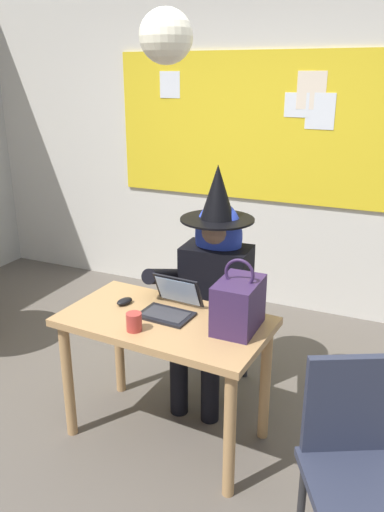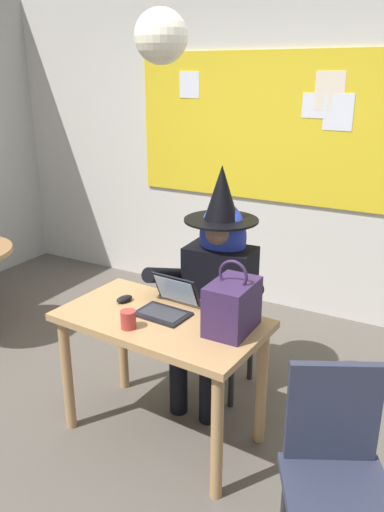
{
  "view_description": "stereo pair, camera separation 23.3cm",
  "coord_description": "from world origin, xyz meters",
  "px_view_note": "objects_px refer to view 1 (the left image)",
  "views": [
    {
      "loc": [
        1.36,
        -2.12,
        1.98
      ],
      "look_at": [
        0.24,
        0.34,
        1.01
      ],
      "focal_mm": 36.02,
      "sensor_mm": 36.0,
      "label": 1
    },
    {
      "loc": [
        1.57,
        -2.02,
        1.98
      ],
      "look_at": [
        0.24,
        0.34,
        1.01
      ],
      "focal_mm": 36.02,
      "sensor_mm": 36.0,
      "label": 2
    }
  ],
  "objects_px": {
    "person_costumed": "(213,276)",
    "desk_main": "(165,339)",
    "laptop": "(171,305)",
    "chair_at_desk": "(219,311)",
    "computer_mouse": "(125,301)",
    "chair_extra_corner": "(354,456)",
    "handbag": "(238,304)",
    "coffee_mug": "(134,322)"
  },
  "relations": [
    {
      "from": "desk_main",
      "to": "computer_mouse",
      "type": "distance_m",
      "value": 0.33
    },
    {
      "from": "desk_main",
      "to": "laptop",
      "type": "height_order",
      "value": "laptop"
    },
    {
      "from": "desk_main",
      "to": "handbag",
      "type": "relative_size",
      "value": 3.02
    },
    {
      "from": "handbag",
      "to": "coffee_mug",
      "type": "height_order",
      "value": "handbag"
    },
    {
      "from": "computer_mouse",
      "to": "chair_at_desk",
      "type": "bearing_deg",
      "value": 75.85
    },
    {
      "from": "chair_at_desk",
      "to": "computer_mouse",
      "type": "relative_size",
      "value": 8.66
    },
    {
      "from": "laptop",
      "to": "chair_extra_corner",
      "type": "relative_size",
      "value": 0.33
    },
    {
      "from": "person_costumed",
      "to": "chair_at_desk",
      "type": "bearing_deg",
      "value": -179.44
    },
    {
      "from": "handbag",
      "to": "chair_extra_corner",
      "type": "distance_m",
      "value": 0.87
    },
    {
      "from": "laptop",
      "to": "handbag",
      "type": "xyz_separation_m",
      "value": [
        0.39,
        -0.02,
        0.09
      ]
    },
    {
      "from": "computer_mouse",
      "to": "desk_main",
      "type": "bearing_deg",
      "value": 2.28
    },
    {
      "from": "chair_at_desk",
      "to": "person_costumed",
      "type": "xyz_separation_m",
      "value": [
        0.01,
        -0.12,
        0.3
      ]
    },
    {
      "from": "computer_mouse",
      "to": "handbag",
      "type": "distance_m",
      "value": 0.69
    },
    {
      "from": "computer_mouse",
      "to": "chair_extra_corner",
      "type": "height_order",
      "value": "chair_extra_corner"
    },
    {
      "from": "coffee_mug",
      "to": "chair_extra_corner",
      "type": "height_order",
      "value": "chair_extra_corner"
    },
    {
      "from": "coffee_mug",
      "to": "chair_extra_corner",
      "type": "xyz_separation_m",
      "value": [
        1.13,
        -0.18,
        -0.29
      ]
    },
    {
      "from": "desk_main",
      "to": "chair_extra_corner",
      "type": "height_order",
      "value": "chair_extra_corner"
    },
    {
      "from": "desk_main",
      "to": "computer_mouse",
      "type": "relative_size",
      "value": 10.97
    },
    {
      "from": "chair_at_desk",
      "to": "handbag",
      "type": "relative_size",
      "value": 2.38
    },
    {
      "from": "laptop",
      "to": "chair_at_desk",
      "type": "bearing_deg",
      "value": 88.85
    },
    {
      "from": "handbag",
      "to": "coffee_mug",
      "type": "xyz_separation_m",
      "value": [
        -0.47,
        -0.24,
        -0.09
      ]
    },
    {
      "from": "computer_mouse",
      "to": "person_costumed",
      "type": "bearing_deg",
      "value": 69.44
    },
    {
      "from": "handbag",
      "to": "chair_extra_corner",
      "type": "relative_size",
      "value": 0.42
    },
    {
      "from": "laptop",
      "to": "chair_extra_corner",
      "type": "bearing_deg",
      "value": -18.83
    },
    {
      "from": "desk_main",
      "to": "person_costumed",
      "type": "bearing_deg",
      "value": 84.27
    },
    {
      "from": "person_costumed",
      "to": "desk_main",
      "type": "bearing_deg",
      "value": -8.67
    },
    {
      "from": "person_costumed",
      "to": "computer_mouse",
      "type": "relative_size",
      "value": 14.2
    },
    {
      "from": "computer_mouse",
      "to": "coffee_mug",
      "type": "distance_m",
      "value": 0.33
    },
    {
      "from": "desk_main",
      "to": "chair_at_desk",
      "type": "relative_size",
      "value": 1.27
    },
    {
      "from": "handbag",
      "to": "laptop",
      "type": "bearing_deg",
      "value": 177.16
    },
    {
      "from": "person_costumed",
      "to": "laptop",
      "type": "distance_m",
      "value": 0.47
    },
    {
      "from": "laptop",
      "to": "computer_mouse",
      "type": "xyz_separation_m",
      "value": [
        -0.29,
        -0.01,
        -0.03
      ]
    },
    {
      "from": "chair_extra_corner",
      "to": "chair_at_desk",
      "type": "bearing_deg",
      "value": -163.1
    },
    {
      "from": "chair_at_desk",
      "to": "laptop",
      "type": "distance_m",
      "value": 0.66
    },
    {
      "from": "handbag",
      "to": "chair_extra_corner",
      "type": "height_order",
      "value": "handbag"
    },
    {
      "from": "desk_main",
      "to": "laptop",
      "type": "bearing_deg",
      "value": 92.27
    },
    {
      "from": "chair_at_desk",
      "to": "computer_mouse",
      "type": "xyz_separation_m",
      "value": [
        -0.34,
        -0.6,
        0.26
      ]
    },
    {
      "from": "chair_at_desk",
      "to": "chair_extra_corner",
      "type": "height_order",
      "value": "chair_extra_corner"
    },
    {
      "from": "chair_at_desk",
      "to": "coffee_mug",
      "type": "relative_size",
      "value": 9.48
    },
    {
      "from": "laptop",
      "to": "coffee_mug",
      "type": "xyz_separation_m",
      "value": [
        -0.08,
        -0.26,
        0.0
      ]
    },
    {
      "from": "laptop",
      "to": "coffee_mug",
      "type": "distance_m",
      "value": 0.27
    },
    {
      "from": "chair_at_desk",
      "to": "coffee_mug",
      "type": "distance_m",
      "value": 0.91
    }
  ]
}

